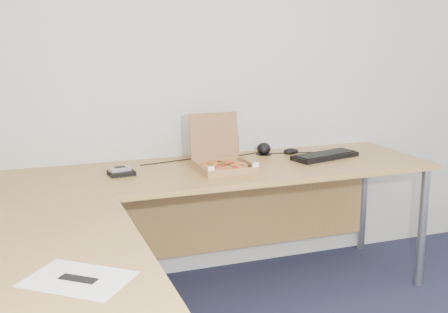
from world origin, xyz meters
name	(u,v)px	position (x,y,z in m)	size (l,w,h in m)	color
desk	(170,202)	(-0.82, 0.97, 0.70)	(2.50, 2.20, 0.73)	#B88643
pizza_box	(223,163)	(-0.43, 1.36, 0.76)	(0.28, 0.33, 0.29)	#A47144
drinking_glass	(234,147)	(-0.26, 1.64, 0.79)	(0.07, 0.07, 0.12)	silver
keyboard	(325,156)	(0.23, 1.41, 0.74)	(0.41, 0.15, 0.03)	black
mouse	(291,151)	(0.09, 1.58, 0.75)	(0.10, 0.06, 0.03)	black
wallet	(121,173)	(-0.96, 1.43, 0.74)	(0.13, 0.11, 0.02)	black
phone	(120,169)	(-0.97, 1.43, 0.76)	(0.11, 0.06, 0.02)	#B2B5BA
paper_sheet	(78,279)	(-1.31, 0.22, 0.73)	(0.31, 0.22, 0.00)	white
dome_speaker	(264,148)	(-0.07, 1.63, 0.77)	(0.09, 0.09, 0.08)	black
cable_bundle	(229,157)	(-0.29, 1.62, 0.73)	(0.54, 0.04, 0.01)	black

